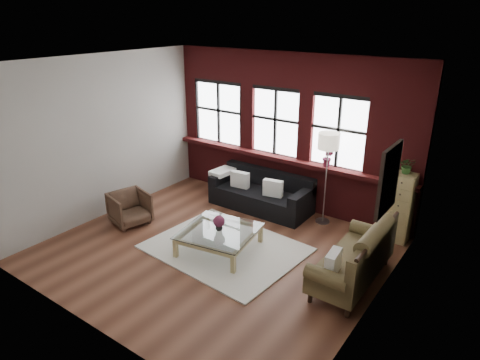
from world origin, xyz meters
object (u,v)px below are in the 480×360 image
Objects in this scene: dark_sofa at (261,191)px; coffee_table at (219,241)px; armchair at (130,208)px; drawer_chest at (401,207)px; floor_lamp at (326,176)px; vintage_settee at (353,254)px; vase at (219,227)px.

dark_sofa is 1.92m from coffee_table.
armchair is 0.58× the size of coffee_table.
floor_lamp is (-1.41, -0.16, 0.34)m from drawer_chest.
dark_sofa is 1.50m from floor_lamp.
floor_lamp is at bearing -173.38° from drawer_chest.
dark_sofa is at bearing -172.61° from floor_lamp.
drawer_chest is at bearing 84.27° from vintage_settee.
dark_sofa reaches higher than coffee_table.
dark_sofa is 1.66× the size of drawer_chest.
armchair is at bearing -151.74° from drawer_chest.
floor_lamp is at bearing 64.01° from vase.
vintage_settee is 1.79m from drawer_chest.
drawer_chest is at bearing 42.63° from coffee_table.
vintage_settee reaches higher than vase.
floor_lamp is at bearing -38.57° from armchair.
dark_sofa reaches higher than armchair.
coffee_table is at bearing -79.05° from dark_sofa.
floor_lamp is (1.00, 2.05, 0.80)m from coffee_table.
vase is (-0.00, 0.00, 0.27)m from coffee_table.
dark_sofa is 1.15× the size of vintage_settee.
vase is 0.07× the size of floor_lamp.
vintage_settee is at bearing -52.68° from floor_lamp.
coffee_table is (0.36, -1.88, -0.20)m from dark_sofa.
dark_sofa is 1.78× the size of coffee_table.
vintage_settee is at bearing 11.18° from vase.
drawer_chest is 1.46m from floor_lamp.
coffee_table is at bearing -168.82° from vintage_settee.
armchair is 3.87m from floor_lamp.
dark_sofa is at bearing 100.95° from coffee_table.
vase is at bearing 135.00° from coffee_table.
armchair is 0.54× the size of drawer_chest.
armchair is 5.21× the size of vase.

